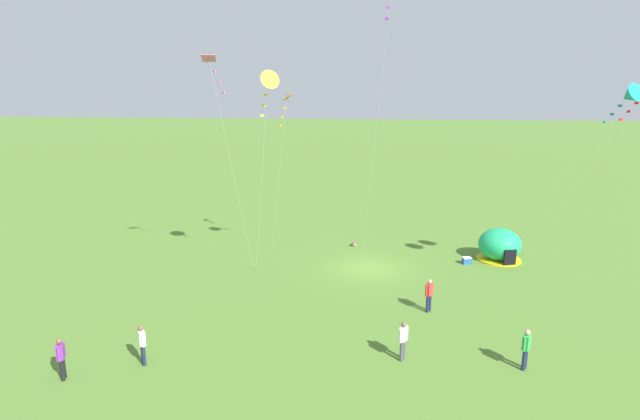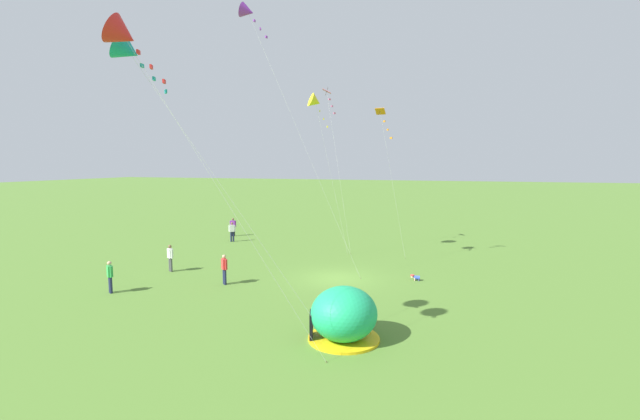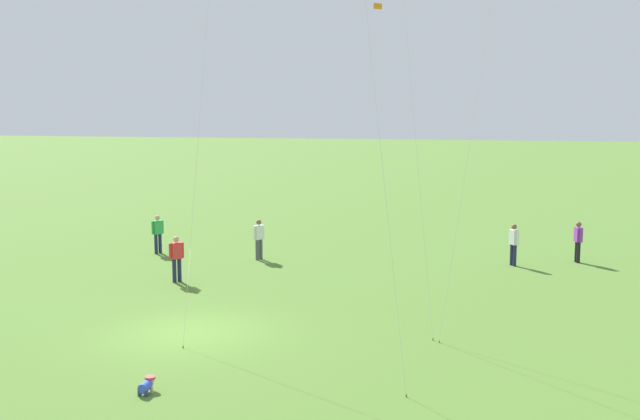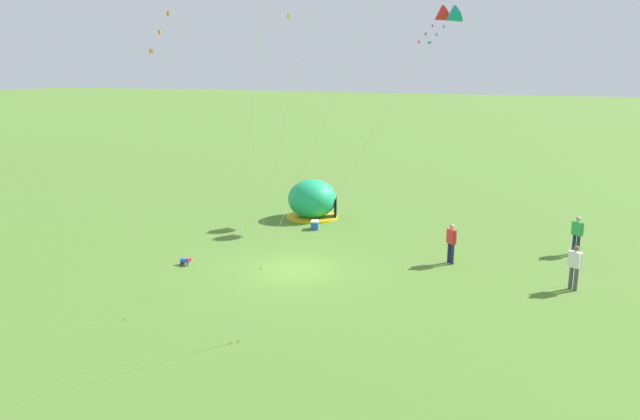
# 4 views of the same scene
# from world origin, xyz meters

# --- Properties ---
(ground_plane) EXTENTS (300.00, 300.00, 0.00)m
(ground_plane) POSITION_xyz_m (0.00, 0.00, 0.00)
(ground_plane) COLOR #517A2D
(popup_tent) EXTENTS (2.81, 2.81, 2.10)m
(popup_tent) POSITION_xyz_m (-8.48, -2.62, 1.00)
(popup_tent) COLOR #1EAD6B
(popup_tent) RESTS_ON ground
(cooler_box) EXTENTS (0.61, 0.49, 0.44)m
(cooler_box) POSITION_xyz_m (-6.26, -1.59, 0.22)
(cooler_box) COLOR #2659B2
(cooler_box) RESTS_ON ground
(toddler_crawling) EXTENTS (0.27, 0.55, 0.32)m
(toddler_crawling) POSITION_xyz_m (1.06, -4.48, 0.18)
(toddler_crawling) COLOR blue
(toddler_crawling) RESTS_ON ground
(person_center_field) EXTENTS (0.42, 0.50, 1.72)m
(person_center_field) POSITION_xyz_m (8.87, 12.08, 0.96)
(person_center_field) COLOR #1E2347
(person_center_field) RESTS_ON ground
(person_far_back) EXTENTS (0.43, 0.47, 1.72)m
(person_far_back) POSITION_xyz_m (-3.14, 5.79, 0.96)
(person_far_back) COLOR #1E2347
(person_far_back) RESTS_ON ground
(person_with_toddler) EXTENTS (0.35, 0.57, 1.72)m
(person_with_toddler) POSITION_xyz_m (11.47, 13.45, 0.96)
(person_with_toddler) COLOR black
(person_with_toddler) RESTS_ON ground
(person_watching_sky) EXTENTS (0.41, 0.51, 1.72)m
(person_watching_sky) POSITION_xyz_m (-6.43, 10.74, 0.96)
(person_watching_sky) COLOR #1E2347
(person_watching_sky) RESTS_ON ground
(person_near_tent) EXTENTS (0.40, 0.52, 1.72)m
(person_near_tent) POSITION_xyz_m (-1.62, 10.58, 0.96)
(person_near_tent) COLOR #4C4C51
(person_near_tent) RESTS_ON ground
(kite_orange) EXTENTS (1.82, 2.07, 10.64)m
(kite_orange) POSITION_xyz_m (5.37, -1.69, 9.76)
(kite_orange) COLOR silver
(kite_orange) RESTS_ON ground
(kite_pink) EXTENTS (1.86, 2.78, 12.76)m
(kite_pink) POSITION_xyz_m (8.33, 3.08, 11.83)
(kite_pink) COLOR silver
(kite_pink) RESTS_ON ground
(kite_yellow) EXTENTS (2.19, 2.85, 11.85)m
(kite_yellow) POSITION_xyz_m (5.39, 3.18, 11.22)
(kite_yellow) COLOR silver
(kite_yellow) RESTS_ON ground
(kite_teal) EXTENTS (3.83, 6.80, 11.19)m
(kite_teal) POSITION_xyz_m (-12.11, 3.86, 10.58)
(kite_teal) COLOR silver
(kite_teal) RESTS_ON ground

